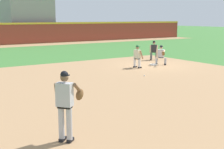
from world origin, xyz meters
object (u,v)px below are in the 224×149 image
Objects in this scene: pitcher at (66,102)px; baserunner at (137,56)px; first_baseman at (161,54)px; baseball at (144,76)px; first_base_bag at (153,65)px; umpire at (154,50)px.

pitcher is 12.36m from baserunner.
baseball is at bearing -143.87° from first_baseman.
first_base_bag is 5.14× the size of baseball.
umpire is at bearing 34.36° from baserunner.
first_baseman reaches higher than baseball.
baserunner is 4.13m from umpire.
first_baseman is 2.55m from umpire.
umpire is (3.41, 2.33, 0.00)m from baserunner.
baseball is 0.05× the size of baserunner.
first_base_bag is 13.75m from pitcher.
first_baseman is 0.92× the size of baserunner.
baserunner is at bearing -170.73° from first_base_bag.
pitcher reaches higher than baserunner.
pitcher is at bearing -142.08° from first_baseman.
baseball is 9.67m from pitcher.
pitcher is at bearing -140.19° from first_base_bag.
baserunner is at bearing 43.59° from pitcher.
baserunner is at bearing -176.83° from first_baseman.
first_base_bag is 0.90m from first_baseman.
first_base_bag is 0.26× the size of baserunner.
umpire is at bearing 48.58° from first_base_bag.
umpire reaches higher than first_base_bag.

